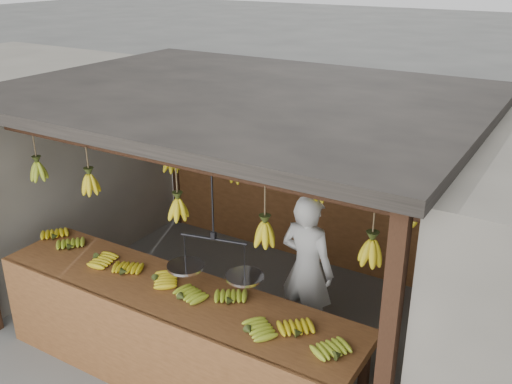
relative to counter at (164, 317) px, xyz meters
The scene contains 8 objects.
ground 1.42m from the counter, 90.95° to the left, with size 80.00×80.00×0.00m, color #5B5B57.
stall 2.00m from the counter, 90.75° to the left, with size 4.30×3.30×2.40m.
neighbor_left 3.85m from the counter, 161.29° to the left, with size 3.00×3.00×2.30m, color slate.
counter is the anchor object (origin of this frame).
hanging_bananas 1.53m from the counter, 90.78° to the left, with size 3.60×2.23×0.39m.
balance_scale 0.65m from the counter, 31.12° to the left, with size 0.81×0.41×0.87m.
vendor 1.43m from the counter, 59.60° to the left, with size 0.56×0.37×1.54m, color white.
bag_bundles 3.23m from the counter, 53.31° to the left, with size 0.08×0.26×1.31m.
Camera 1 is at (2.76, -4.26, 3.50)m, focal length 40.00 mm.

